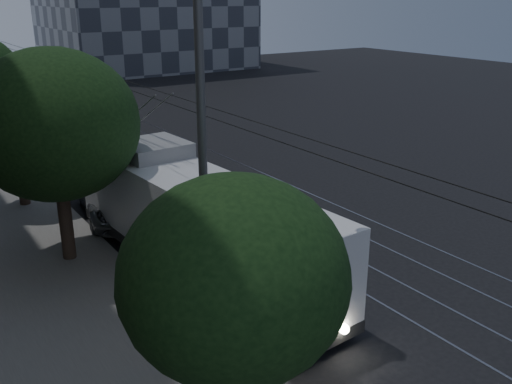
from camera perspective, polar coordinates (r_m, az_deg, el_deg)
The scene contains 13 objects.
ground at distance 18.88m, azimuth 6.64°, elevation -8.26°, with size 120.00×120.00×0.00m, color black.
tram_rails at distance 36.35m, azimuth -11.03°, elevation 5.08°, with size 4.52×90.00×0.02m.
overhead_wires at distance 33.56m, azimuth -23.32°, elevation 8.76°, with size 2.23×90.00×6.00m.
trolleybus at distance 18.50m, azimuth -6.31°, elevation -2.91°, with size 3.38×12.68×5.63m.
pickup_silver at distance 23.90m, azimuth -13.75°, elevation -0.61°, with size 2.61×5.67×1.58m, color gray.
car_white_a at distance 33.38m, azimuth -18.73°, elevation 4.23°, with size 1.46×3.63×1.24m, color silver.
car_white_b at distance 37.61m, azimuth -20.39°, elevation 5.91°, with size 2.19×5.39×1.56m, color white.
car_white_c at distance 43.16m, azimuth -22.32°, elevation 7.19°, with size 1.55×4.44×1.46m, color silver.
car_white_d at distance 45.19m, azimuth -24.00°, elevation 7.30°, with size 1.45×3.60×1.23m, color silver.
tree_0 at distance 9.93m, azimuth -2.24°, elevation -8.70°, with size 4.04×4.04×5.86m.
tree_1 at distance 19.18m, azimuth -19.52°, elevation 6.32°, with size 5.38×5.38×7.18m.
tree_2 at distance 25.36m, azimuth -23.21°, elevation 7.62°, with size 3.87×3.87×6.01m.
streetlamp_near at distance 12.76m, azimuth -3.84°, elevation 8.49°, with size 2.53×0.44×10.51m.
Camera 1 is at (-11.07, -12.59, 8.67)m, focal length 40.00 mm.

